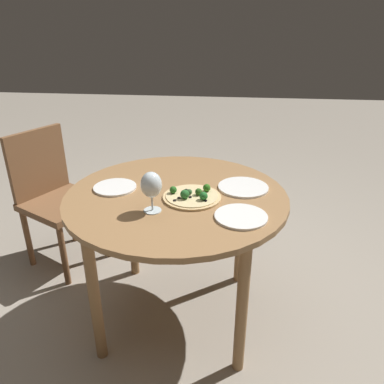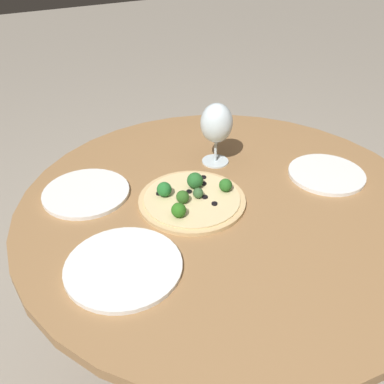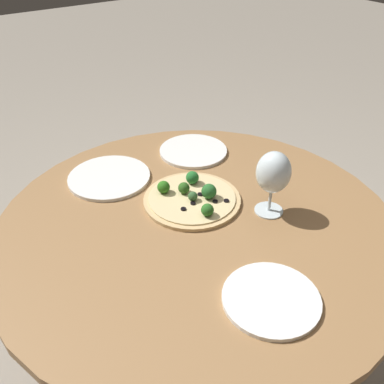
{
  "view_description": "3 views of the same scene",
  "coord_description": "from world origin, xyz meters",
  "px_view_note": "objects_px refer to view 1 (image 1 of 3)",
  "views": [
    {
      "loc": [
        0.24,
        -1.52,
        1.43
      ],
      "look_at": [
        0.08,
        -0.04,
        0.73
      ],
      "focal_mm": 35.0,
      "sensor_mm": 36.0,
      "label": 1
    },
    {
      "loc": [
        0.48,
        0.7,
        1.31
      ],
      "look_at": [
        0.08,
        -0.04,
        0.73
      ],
      "focal_mm": 40.0,
      "sensor_mm": 36.0,
      "label": 2
    },
    {
      "loc": [
        -0.68,
        0.49,
        1.37
      ],
      "look_at": [
        0.08,
        -0.04,
        0.73
      ],
      "focal_mm": 40.0,
      "sensor_mm": 36.0,
      "label": 3
    }
  ],
  "objects_px": {
    "plate_side": "(241,216)",
    "chair": "(55,194)",
    "plate_near": "(115,187)",
    "pizza": "(192,196)",
    "wine_glass": "(151,185)",
    "plate_far": "(243,187)"
  },
  "relations": [
    {
      "from": "plate_side",
      "to": "chair",
      "type": "bearing_deg",
      "value": 150.76
    },
    {
      "from": "plate_near",
      "to": "plate_side",
      "type": "distance_m",
      "value": 0.63
    },
    {
      "from": "pizza",
      "to": "wine_glass",
      "type": "distance_m",
      "value": 0.23
    },
    {
      "from": "chair",
      "to": "pizza",
      "type": "relative_size",
      "value": 3.21
    },
    {
      "from": "wine_glass",
      "to": "plate_far",
      "type": "height_order",
      "value": "wine_glass"
    },
    {
      "from": "chair",
      "to": "wine_glass",
      "type": "height_order",
      "value": "wine_glass"
    },
    {
      "from": "plate_near",
      "to": "plate_side",
      "type": "relative_size",
      "value": 0.93
    },
    {
      "from": "chair",
      "to": "plate_far",
      "type": "bearing_deg",
      "value": -78.85
    },
    {
      "from": "plate_near",
      "to": "plate_far",
      "type": "height_order",
      "value": "same"
    },
    {
      "from": "chair",
      "to": "wine_glass",
      "type": "bearing_deg",
      "value": -101.45
    },
    {
      "from": "pizza",
      "to": "plate_far",
      "type": "xyz_separation_m",
      "value": [
        0.23,
        0.13,
        -0.01
      ]
    },
    {
      "from": "chair",
      "to": "plate_side",
      "type": "bearing_deg",
      "value": -91.61
    },
    {
      "from": "wine_glass",
      "to": "plate_far",
      "type": "distance_m",
      "value": 0.48
    },
    {
      "from": "plate_near",
      "to": "plate_far",
      "type": "distance_m",
      "value": 0.6
    },
    {
      "from": "pizza",
      "to": "plate_near",
      "type": "distance_m",
      "value": 0.38
    },
    {
      "from": "pizza",
      "to": "plate_side",
      "type": "xyz_separation_m",
      "value": [
        0.21,
        -0.15,
        -0.01
      ]
    },
    {
      "from": "wine_glass",
      "to": "plate_near",
      "type": "xyz_separation_m",
      "value": [
        -0.22,
        0.2,
        -0.11
      ]
    },
    {
      "from": "pizza",
      "to": "plate_far",
      "type": "height_order",
      "value": "pizza"
    },
    {
      "from": "plate_near",
      "to": "plate_side",
      "type": "xyz_separation_m",
      "value": [
        0.59,
        -0.22,
        0.0
      ]
    },
    {
      "from": "wine_glass",
      "to": "plate_far",
      "type": "xyz_separation_m",
      "value": [
        0.38,
        0.27,
        -0.11
      ]
    },
    {
      "from": "chair",
      "to": "plate_side",
      "type": "distance_m",
      "value": 1.29
    },
    {
      "from": "chair",
      "to": "pizza",
      "type": "xyz_separation_m",
      "value": [
        0.89,
        -0.46,
        0.26
      ]
    }
  ]
}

